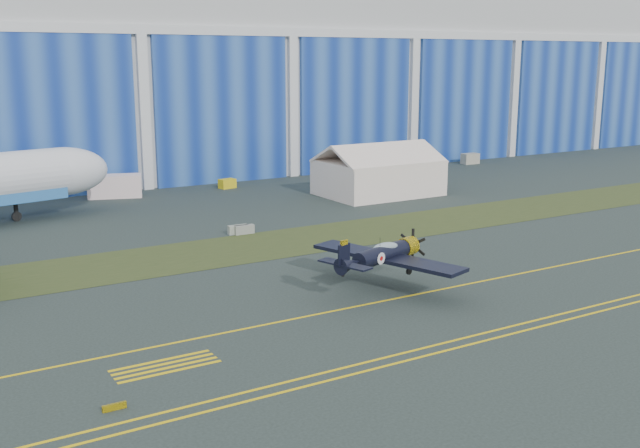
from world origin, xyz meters
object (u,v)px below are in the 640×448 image
tug (227,184)px  tent (378,169)px  shipping_container (115,186)px  warbird (382,254)px

tug → tent: bearing=-55.2°
shipping_container → warbird: bearing=-64.5°
warbird → shipping_container: warbird is taller
tent → shipping_container: bearing=152.0°
tent → tug: bearing=135.1°
warbird → tent: tent is taller
warbird → tug: bearing=62.2°
tent → shipping_container: (-29.30, 15.33, -1.93)m
shipping_container → tug: (14.77, -1.03, -0.79)m
warbird → tug: (8.51, 47.30, -2.13)m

